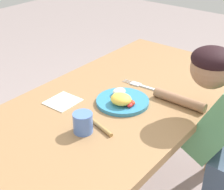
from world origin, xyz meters
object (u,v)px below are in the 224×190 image
(drinking_cup, at_px, (83,123))
(person, at_px, (219,154))
(spoon, at_px, (93,120))
(fork, at_px, (144,86))
(plate, at_px, (122,100))

(drinking_cup, xyz_separation_m, person, (0.40, -0.39, -0.20))
(spoon, height_order, person, person)
(spoon, bearing_deg, fork, -73.78)
(fork, height_order, spoon, spoon)
(fork, relative_size, drinking_cup, 2.93)
(spoon, height_order, drinking_cup, drinking_cup)
(plate, bearing_deg, spoon, 177.75)
(drinking_cup, bearing_deg, person, -44.24)
(spoon, xyz_separation_m, person, (0.33, -0.41, -0.17))
(plate, distance_m, fork, 0.19)
(spoon, relative_size, drinking_cup, 2.50)
(person, bearing_deg, spoon, 129.24)
(spoon, bearing_deg, drinking_cup, 117.48)
(plate, relative_size, spoon, 1.15)
(spoon, distance_m, drinking_cup, 0.08)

